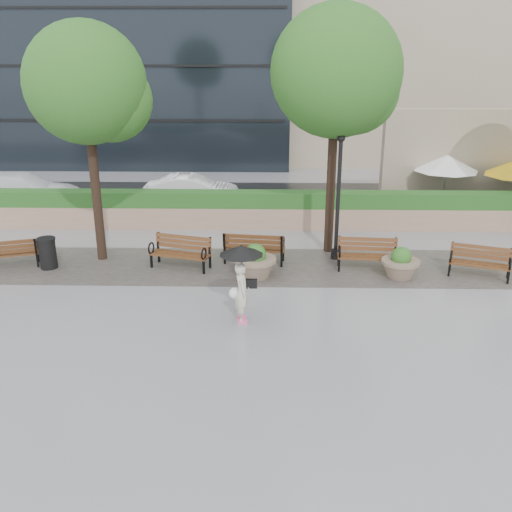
{
  "coord_description": "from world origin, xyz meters",
  "views": [
    {
      "loc": [
        -0.07,
        -13.09,
        6.19
      ],
      "look_at": [
        -0.39,
        0.9,
        1.1
      ],
      "focal_mm": 40.0,
      "sensor_mm": 36.0,
      "label": 1
    }
  ],
  "objects_px": {
    "bench_1": "(181,259)",
    "bench_4": "(479,269)",
    "lamppost": "(338,206)",
    "pedestrian": "(242,276)",
    "planter_right": "(400,266)",
    "car_left": "(22,191)",
    "bench_0": "(9,259)",
    "trash_bin": "(48,254)",
    "bench_3": "(367,261)",
    "planter_left": "(255,264)",
    "car_right": "(192,190)",
    "bench_2": "(254,254)"
  },
  "relations": [
    {
      "from": "car_left",
      "to": "bench_1",
      "type": "bearing_deg",
      "value": -136.48
    },
    {
      "from": "trash_bin",
      "to": "lamppost",
      "type": "xyz_separation_m",
      "value": [
        8.67,
        1.02,
        1.25
      ]
    },
    {
      "from": "bench_0",
      "to": "planter_right",
      "type": "bearing_deg",
      "value": 159.14
    },
    {
      "from": "planter_left",
      "to": "car_right",
      "type": "relative_size",
      "value": 0.31
    },
    {
      "from": "bench_4",
      "to": "car_right",
      "type": "xyz_separation_m",
      "value": [
        -9.24,
        7.8,
        0.38
      ]
    },
    {
      "from": "bench_0",
      "to": "planter_left",
      "type": "relative_size",
      "value": 1.5
    },
    {
      "from": "bench_1",
      "to": "lamppost",
      "type": "height_order",
      "value": "lamppost"
    },
    {
      "from": "bench_1",
      "to": "pedestrian",
      "type": "xyz_separation_m",
      "value": [
        1.99,
        -3.49,
        0.88
      ]
    },
    {
      "from": "lamppost",
      "to": "car_right",
      "type": "bearing_deg",
      "value": 129.82
    },
    {
      "from": "bench_1",
      "to": "planter_left",
      "type": "xyz_separation_m",
      "value": [
        2.25,
        -0.68,
        0.11
      ]
    },
    {
      "from": "bench_1",
      "to": "trash_bin",
      "type": "xyz_separation_m",
      "value": [
        -3.95,
        -0.1,
        0.17
      ]
    },
    {
      "from": "planter_right",
      "to": "trash_bin",
      "type": "distance_m",
      "value": 10.37
    },
    {
      "from": "bench_3",
      "to": "pedestrian",
      "type": "distance_m",
      "value": 5.04
    },
    {
      "from": "bench_1",
      "to": "bench_4",
      "type": "xyz_separation_m",
      "value": [
        8.67,
        -0.54,
        -0.02
      ]
    },
    {
      "from": "bench_3",
      "to": "trash_bin",
      "type": "relative_size",
      "value": 2.0
    },
    {
      "from": "bench_0",
      "to": "trash_bin",
      "type": "height_order",
      "value": "bench_0"
    },
    {
      "from": "bench_1",
      "to": "pedestrian",
      "type": "distance_m",
      "value": 4.12
    },
    {
      "from": "bench_1",
      "to": "bench_4",
      "type": "bearing_deg",
      "value": 12.45
    },
    {
      "from": "bench_1",
      "to": "car_right",
      "type": "distance_m",
      "value": 7.3
    },
    {
      "from": "bench_0",
      "to": "car_left",
      "type": "bearing_deg",
      "value": -89.03
    },
    {
      "from": "planter_right",
      "to": "trash_bin",
      "type": "relative_size",
      "value": 1.22
    },
    {
      "from": "pedestrian",
      "to": "bench_0",
      "type": "bearing_deg",
      "value": 54.99
    },
    {
      "from": "bench_0",
      "to": "car_right",
      "type": "height_order",
      "value": "car_right"
    },
    {
      "from": "bench_4",
      "to": "lamppost",
      "type": "bearing_deg",
      "value": -179.88
    },
    {
      "from": "bench_3",
      "to": "trash_bin",
      "type": "distance_m",
      "value": 9.51
    },
    {
      "from": "bench_2",
      "to": "pedestrian",
      "type": "height_order",
      "value": "pedestrian"
    },
    {
      "from": "bench_0",
      "to": "bench_1",
      "type": "distance_m",
      "value": 5.15
    },
    {
      "from": "planter_left",
      "to": "car_left",
      "type": "relative_size",
      "value": 0.24
    },
    {
      "from": "bench_0",
      "to": "pedestrian",
      "type": "xyz_separation_m",
      "value": [
        7.15,
        -3.42,
        0.89
      ]
    },
    {
      "from": "planter_right",
      "to": "car_left",
      "type": "xyz_separation_m",
      "value": [
        -13.94,
        7.4,
        0.36
      ]
    },
    {
      "from": "bench_3",
      "to": "bench_4",
      "type": "relative_size",
      "value": 1.01
    },
    {
      "from": "bench_4",
      "to": "planter_left",
      "type": "height_order",
      "value": "planter_left"
    },
    {
      "from": "bench_3",
      "to": "car_right",
      "type": "bearing_deg",
      "value": 134.53
    },
    {
      "from": "bench_3",
      "to": "lamppost",
      "type": "distance_m",
      "value": 1.89
    },
    {
      "from": "bench_0",
      "to": "pedestrian",
      "type": "distance_m",
      "value": 7.98
    },
    {
      "from": "trash_bin",
      "to": "pedestrian",
      "type": "distance_m",
      "value": 6.88
    },
    {
      "from": "bench_1",
      "to": "car_left",
      "type": "height_order",
      "value": "car_left"
    },
    {
      "from": "car_left",
      "to": "pedestrian",
      "type": "bearing_deg",
      "value": -141.63
    },
    {
      "from": "bench_3",
      "to": "planter_right",
      "type": "bearing_deg",
      "value": -29.77
    },
    {
      "from": "pedestrian",
      "to": "bench_1",
      "type": "bearing_deg",
      "value": 20.3
    },
    {
      "from": "car_right",
      "to": "pedestrian",
      "type": "bearing_deg",
      "value": -167.74
    },
    {
      "from": "bench_3",
      "to": "trash_bin",
      "type": "xyz_separation_m",
      "value": [
        -9.5,
        -0.08,
        0.17
      ]
    },
    {
      "from": "bench_2",
      "to": "planter_left",
      "type": "xyz_separation_m",
      "value": [
        0.06,
        -1.17,
        0.1
      ]
    },
    {
      "from": "planter_left",
      "to": "car_left",
      "type": "height_order",
      "value": "car_left"
    },
    {
      "from": "bench_2",
      "to": "bench_0",
      "type": "bearing_deg",
      "value": 11.63
    },
    {
      "from": "planter_right",
      "to": "pedestrian",
      "type": "xyz_separation_m",
      "value": [
        -4.41,
        -2.88,
        0.8
      ]
    },
    {
      "from": "car_left",
      "to": "pedestrian",
      "type": "height_order",
      "value": "pedestrian"
    },
    {
      "from": "bench_1",
      "to": "bench_4",
      "type": "distance_m",
      "value": 8.68
    },
    {
      "from": "bench_1",
      "to": "bench_4",
      "type": "height_order",
      "value": "bench_1"
    },
    {
      "from": "bench_3",
      "to": "pedestrian",
      "type": "relative_size",
      "value": 0.94
    }
  ]
}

